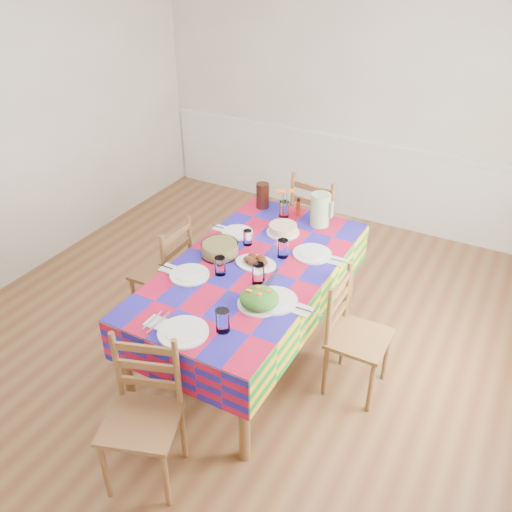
{
  "coord_description": "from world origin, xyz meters",
  "views": [
    {
      "loc": [
        1.81,
        -2.93,
        2.94
      ],
      "look_at": [
        0.23,
        -0.03,
        0.87
      ],
      "focal_mm": 38.0,
      "sensor_mm": 36.0,
      "label": 1
    }
  ],
  "objects_px": {
    "chair_near": "(143,416)",
    "chair_far": "(318,225)",
    "tea_pitcher": "(263,196)",
    "chair_right": "(354,336)",
    "green_pitcher": "(320,210)",
    "chair_left": "(166,273)",
    "dining_table": "(252,276)",
    "meat_platter": "(256,262)"
  },
  "relations": [
    {
      "from": "green_pitcher",
      "to": "chair_near",
      "type": "relative_size",
      "value": 0.28
    },
    {
      "from": "chair_far",
      "to": "chair_right",
      "type": "relative_size",
      "value": 1.12
    },
    {
      "from": "chair_left",
      "to": "chair_right",
      "type": "distance_m",
      "value": 1.62
    },
    {
      "from": "chair_left",
      "to": "chair_right",
      "type": "height_order",
      "value": "chair_left"
    },
    {
      "from": "chair_far",
      "to": "chair_left",
      "type": "xyz_separation_m",
      "value": [
        -0.81,
        -1.28,
        -0.04
      ]
    },
    {
      "from": "tea_pitcher",
      "to": "chair_right",
      "type": "distance_m",
      "value": 1.54
    },
    {
      "from": "meat_platter",
      "to": "chair_left",
      "type": "relative_size",
      "value": 0.33
    },
    {
      "from": "dining_table",
      "to": "tea_pitcher",
      "type": "bearing_deg",
      "value": 113.41
    },
    {
      "from": "chair_left",
      "to": "chair_near",
      "type": "bearing_deg",
      "value": 30.29
    },
    {
      "from": "chair_near",
      "to": "chair_right",
      "type": "bearing_deg",
      "value": 38.1
    },
    {
      "from": "meat_platter",
      "to": "chair_right",
      "type": "bearing_deg",
      "value": -2.34
    },
    {
      "from": "meat_platter",
      "to": "chair_near",
      "type": "bearing_deg",
      "value": -91.17
    },
    {
      "from": "dining_table",
      "to": "chair_far",
      "type": "xyz_separation_m",
      "value": [
        -0.01,
        1.28,
        -0.19
      ]
    },
    {
      "from": "meat_platter",
      "to": "chair_far",
      "type": "relative_size",
      "value": 0.3
    },
    {
      "from": "chair_far",
      "to": "chair_right",
      "type": "height_order",
      "value": "chair_far"
    },
    {
      "from": "chair_far",
      "to": "chair_right",
      "type": "xyz_separation_m",
      "value": [
        0.82,
        -1.28,
        -0.05
      ]
    },
    {
      "from": "dining_table",
      "to": "tea_pitcher",
      "type": "xyz_separation_m",
      "value": [
        -0.38,
        0.87,
        0.2
      ]
    },
    {
      "from": "dining_table",
      "to": "chair_near",
      "type": "distance_m",
      "value": 1.3
    },
    {
      "from": "meat_platter",
      "to": "chair_far",
      "type": "bearing_deg",
      "value": 90.83
    },
    {
      "from": "dining_table",
      "to": "chair_far",
      "type": "bearing_deg",
      "value": 90.25
    },
    {
      "from": "tea_pitcher",
      "to": "green_pitcher",
      "type": "bearing_deg",
      "value": -5.3
    },
    {
      "from": "meat_platter",
      "to": "green_pitcher",
      "type": "height_order",
      "value": "green_pitcher"
    },
    {
      "from": "meat_platter",
      "to": "tea_pitcher",
      "type": "xyz_separation_m",
      "value": [
        -0.39,
        0.84,
        0.09
      ]
    },
    {
      "from": "meat_platter",
      "to": "green_pitcher",
      "type": "xyz_separation_m",
      "value": [
        0.17,
        0.79,
        0.11
      ]
    },
    {
      "from": "dining_table",
      "to": "chair_right",
      "type": "xyz_separation_m",
      "value": [
        0.81,
        -0.0,
        -0.24
      ]
    },
    {
      "from": "chair_left",
      "to": "chair_right",
      "type": "relative_size",
      "value": 1.02
    },
    {
      "from": "tea_pitcher",
      "to": "chair_left",
      "type": "distance_m",
      "value": 1.06
    },
    {
      "from": "tea_pitcher",
      "to": "chair_right",
      "type": "xyz_separation_m",
      "value": [
        1.19,
        -0.87,
        -0.44
      ]
    },
    {
      "from": "chair_near",
      "to": "chair_far",
      "type": "height_order",
      "value": "chair_far"
    },
    {
      "from": "dining_table",
      "to": "tea_pitcher",
      "type": "relative_size",
      "value": 9.08
    },
    {
      "from": "chair_right",
      "to": "chair_far",
      "type": "bearing_deg",
      "value": 32.46
    },
    {
      "from": "green_pitcher",
      "to": "dining_table",
      "type": "bearing_deg",
      "value": -102.55
    },
    {
      "from": "dining_table",
      "to": "tea_pitcher",
      "type": "distance_m",
      "value": 0.97
    },
    {
      "from": "dining_table",
      "to": "green_pitcher",
      "type": "bearing_deg",
      "value": 77.45
    },
    {
      "from": "chair_near",
      "to": "chair_left",
      "type": "height_order",
      "value": "chair_near"
    },
    {
      "from": "tea_pitcher",
      "to": "chair_left",
      "type": "bearing_deg",
      "value": -116.59
    },
    {
      "from": "green_pitcher",
      "to": "chair_right",
      "type": "relative_size",
      "value": 0.29
    },
    {
      "from": "chair_near",
      "to": "tea_pitcher",
      "type": "bearing_deg",
      "value": 80.46
    },
    {
      "from": "green_pitcher",
      "to": "tea_pitcher",
      "type": "xyz_separation_m",
      "value": [
        -0.56,
        0.05,
        -0.02
      ]
    },
    {
      "from": "tea_pitcher",
      "to": "chair_left",
      "type": "xyz_separation_m",
      "value": [
        -0.43,
        -0.87,
        -0.43
      ]
    },
    {
      "from": "chair_far",
      "to": "chair_left",
      "type": "height_order",
      "value": "chair_far"
    },
    {
      "from": "tea_pitcher",
      "to": "chair_near",
      "type": "relative_size",
      "value": 0.23
    }
  ]
}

